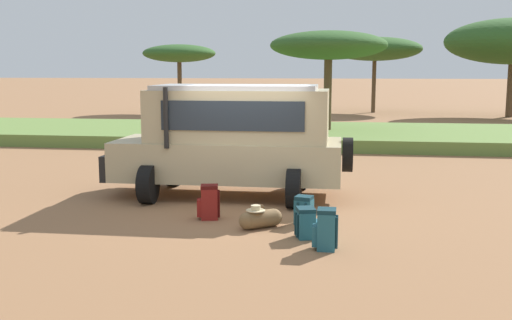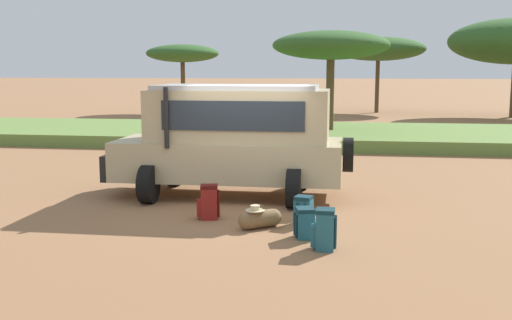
{
  "view_description": "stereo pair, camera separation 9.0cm",
  "coord_description": "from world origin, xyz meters",
  "px_view_note": "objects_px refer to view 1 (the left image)",
  "views": [
    {
      "loc": [
        1.98,
        -11.85,
        2.79
      ],
      "look_at": [
        0.28,
        -0.3,
        1.0
      ],
      "focal_mm": 42.0,
      "sensor_mm": 36.0,
      "label": 1
    },
    {
      "loc": [
        2.07,
        -11.83,
        2.79
      ],
      "look_at": [
        0.28,
        -0.3,
        1.0
      ],
      "focal_mm": 42.0,
      "sensor_mm": 36.0,
      "label": 2
    }
  ],
  "objects_px": {
    "backpack_near_rear_wheel": "(326,230)",
    "acacia_tree_left_mid": "(328,46)",
    "safari_vehicle": "(233,138)",
    "acacia_tree_centre_back": "(375,49)",
    "backpack_beside_front_wheel": "(304,210)",
    "backpack_outermost": "(209,202)",
    "duffel_bag_low_black_case": "(260,219)",
    "acacia_tree_far_left": "(179,54)",
    "backpack_cluster_center": "(306,223)"
  },
  "relations": [
    {
      "from": "backpack_near_rear_wheel",
      "to": "acacia_tree_left_mid",
      "type": "bearing_deg",
      "value": 91.6
    },
    {
      "from": "safari_vehicle",
      "to": "acacia_tree_centre_back",
      "type": "distance_m",
      "value": 26.8
    },
    {
      "from": "backpack_beside_front_wheel",
      "to": "acacia_tree_centre_back",
      "type": "xyz_separation_m",
      "value": [
        2.52,
        28.51,
        3.75
      ]
    },
    {
      "from": "safari_vehicle",
      "to": "backpack_beside_front_wheel",
      "type": "bearing_deg",
      "value": -51.94
    },
    {
      "from": "safari_vehicle",
      "to": "backpack_beside_front_wheel",
      "type": "relative_size",
      "value": 10.37
    },
    {
      "from": "safari_vehicle",
      "to": "backpack_outermost",
      "type": "height_order",
      "value": "safari_vehicle"
    },
    {
      "from": "duffel_bag_low_black_case",
      "to": "acacia_tree_far_left",
      "type": "bearing_deg",
      "value": 108.38
    },
    {
      "from": "backpack_near_rear_wheel",
      "to": "acacia_tree_far_left",
      "type": "distance_m",
      "value": 29.86
    },
    {
      "from": "backpack_beside_front_wheel",
      "to": "backpack_near_rear_wheel",
      "type": "relative_size",
      "value": 0.8
    },
    {
      "from": "backpack_near_rear_wheel",
      "to": "backpack_outermost",
      "type": "distance_m",
      "value": 2.74
    },
    {
      "from": "backpack_cluster_center",
      "to": "acacia_tree_far_left",
      "type": "distance_m",
      "value": 29.18
    },
    {
      "from": "backpack_near_rear_wheel",
      "to": "acacia_tree_left_mid",
      "type": "relative_size",
      "value": 0.14
    },
    {
      "from": "backpack_beside_front_wheel",
      "to": "backpack_near_rear_wheel",
      "type": "bearing_deg",
      "value": -74.0
    },
    {
      "from": "acacia_tree_centre_back",
      "to": "backpack_beside_front_wheel",
      "type": "bearing_deg",
      "value": -95.05
    },
    {
      "from": "acacia_tree_left_mid",
      "to": "backpack_cluster_center",
      "type": "bearing_deg",
      "value": -89.73
    },
    {
      "from": "acacia_tree_far_left",
      "to": "backpack_cluster_center",
      "type": "bearing_deg",
      "value": -70.36
    },
    {
      "from": "backpack_beside_front_wheel",
      "to": "acacia_tree_centre_back",
      "type": "relative_size",
      "value": 0.09
    },
    {
      "from": "backpack_cluster_center",
      "to": "acacia_tree_left_mid",
      "type": "xyz_separation_m",
      "value": [
        -0.06,
        13.63,
        3.39
      ]
    },
    {
      "from": "acacia_tree_left_mid",
      "to": "acacia_tree_centre_back",
      "type": "bearing_deg",
      "value": 81.06
    },
    {
      "from": "backpack_outermost",
      "to": "acacia_tree_left_mid",
      "type": "height_order",
      "value": "acacia_tree_left_mid"
    },
    {
      "from": "safari_vehicle",
      "to": "backpack_outermost",
      "type": "relative_size",
      "value": 8.3
    },
    {
      "from": "safari_vehicle",
      "to": "backpack_beside_front_wheel",
      "type": "height_order",
      "value": "safari_vehicle"
    },
    {
      "from": "backpack_near_rear_wheel",
      "to": "acacia_tree_centre_back",
      "type": "xyz_separation_m",
      "value": [
        2.08,
        30.02,
        3.68
      ]
    },
    {
      "from": "backpack_outermost",
      "to": "duffel_bag_low_black_case",
      "type": "distance_m",
      "value": 1.16
    },
    {
      "from": "backpack_outermost",
      "to": "acacia_tree_left_mid",
      "type": "relative_size",
      "value": 0.14
    },
    {
      "from": "backpack_near_rear_wheel",
      "to": "backpack_cluster_center",
      "type": "bearing_deg",
      "value": 118.58
    },
    {
      "from": "backpack_beside_front_wheel",
      "to": "acacia_tree_left_mid",
      "type": "xyz_separation_m",
      "value": [
        0.04,
        12.73,
        3.38
      ]
    },
    {
      "from": "backpack_near_rear_wheel",
      "to": "backpack_beside_front_wheel",
      "type": "bearing_deg",
      "value": 106.0
    },
    {
      "from": "safari_vehicle",
      "to": "duffel_bag_low_black_case",
      "type": "distance_m",
      "value": 2.97
    },
    {
      "from": "backpack_cluster_center",
      "to": "acacia_tree_centre_back",
      "type": "bearing_deg",
      "value": 85.3
    },
    {
      "from": "backpack_outermost",
      "to": "acacia_tree_left_mid",
      "type": "bearing_deg",
      "value": 81.8
    },
    {
      "from": "duffel_bag_low_black_case",
      "to": "backpack_outermost",
      "type": "bearing_deg",
      "value": 154.9
    },
    {
      "from": "backpack_outermost",
      "to": "acacia_tree_centre_back",
      "type": "distance_m",
      "value": 28.96
    },
    {
      "from": "safari_vehicle",
      "to": "acacia_tree_left_mid",
      "type": "xyz_separation_m",
      "value": [
        1.75,
        10.55,
        2.34
      ]
    },
    {
      "from": "backpack_outermost",
      "to": "backpack_near_rear_wheel",
      "type": "bearing_deg",
      "value": -36.03
    },
    {
      "from": "safari_vehicle",
      "to": "backpack_near_rear_wheel",
      "type": "xyz_separation_m",
      "value": [
        2.14,
        -3.7,
        -0.98
      ]
    },
    {
      "from": "backpack_beside_front_wheel",
      "to": "backpack_cluster_center",
      "type": "distance_m",
      "value": 0.9
    },
    {
      "from": "backpack_cluster_center",
      "to": "acacia_tree_far_left",
      "type": "relative_size",
      "value": 0.11
    },
    {
      "from": "duffel_bag_low_black_case",
      "to": "acacia_tree_centre_back",
      "type": "bearing_deg",
      "value": 83.56
    },
    {
      "from": "backpack_outermost",
      "to": "acacia_tree_centre_back",
      "type": "bearing_deg",
      "value": 81.39
    },
    {
      "from": "acacia_tree_far_left",
      "to": "acacia_tree_left_mid",
      "type": "bearing_deg",
      "value": -54.69
    },
    {
      "from": "backpack_beside_front_wheel",
      "to": "acacia_tree_far_left",
      "type": "relative_size",
      "value": 0.11
    },
    {
      "from": "backpack_beside_front_wheel",
      "to": "safari_vehicle",
      "type": "bearing_deg",
      "value": 128.06
    },
    {
      "from": "safari_vehicle",
      "to": "acacia_tree_far_left",
      "type": "xyz_separation_m",
      "value": [
        -7.93,
        24.2,
        2.41
      ]
    },
    {
      "from": "safari_vehicle",
      "to": "acacia_tree_centre_back",
      "type": "height_order",
      "value": "acacia_tree_centre_back"
    },
    {
      "from": "safari_vehicle",
      "to": "acacia_tree_centre_back",
      "type": "bearing_deg",
      "value": 80.88
    },
    {
      "from": "safari_vehicle",
      "to": "acacia_tree_centre_back",
      "type": "relative_size",
      "value": 0.91
    },
    {
      "from": "duffel_bag_low_black_case",
      "to": "acacia_tree_left_mid",
      "type": "bearing_deg",
      "value": 86.6
    },
    {
      "from": "backpack_near_rear_wheel",
      "to": "acacia_tree_left_mid",
      "type": "height_order",
      "value": "acacia_tree_left_mid"
    },
    {
      "from": "acacia_tree_far_left",
      "to": "acacia_tree_left_mid",
      "type": "relative_size",
      "value": 1.0
    }
  ]
}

